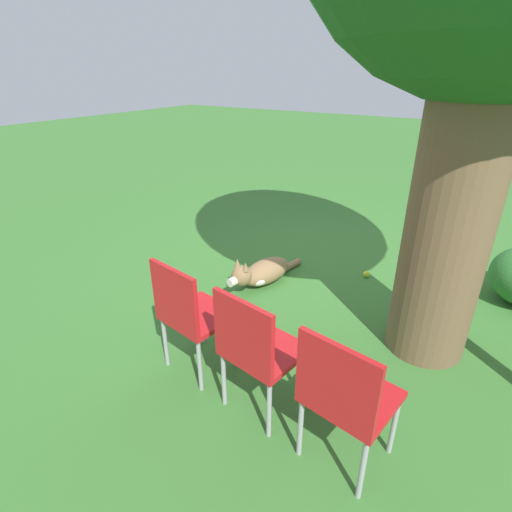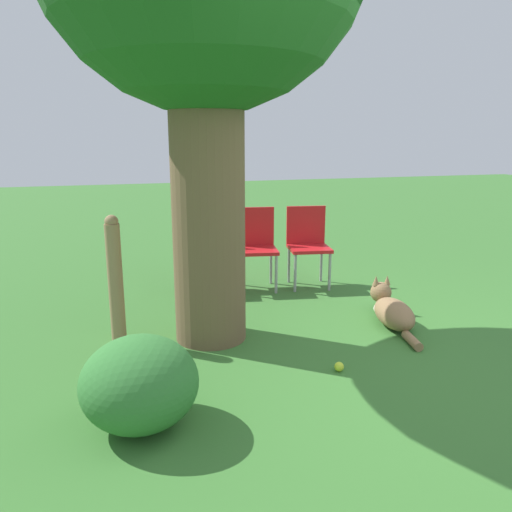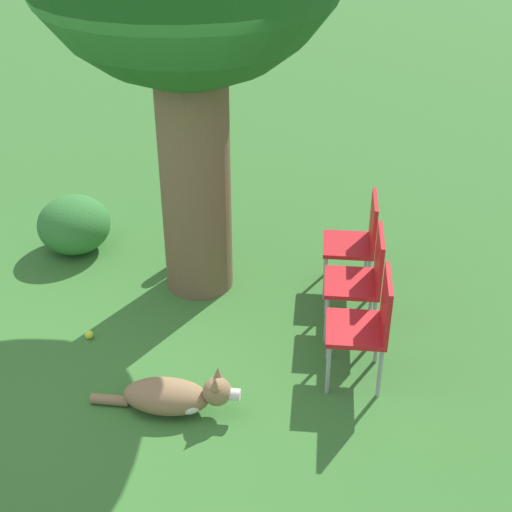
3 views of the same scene
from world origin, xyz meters
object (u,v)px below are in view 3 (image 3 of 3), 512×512
at_px(red_chair_0, 368,321).
at_px(red_chair_1, 363,276).
at_px(dog, 176,396).
at_px(fence_post, 213,192).
at_px(red_chair_2, 358,238).
at_px(tennis_ball, 89,335).

height_order(red_chair_0, red_chair_1, same).
xyz_separation_m(dog, red_chair_1, (1.44, 0.84, 0.38)).
xyz_separation_m(fence_post, red_chair_2, (1.21, -0.92, -0.02)).
bearing_deg(red_chair_1, dog, 39.85).
relative_size(fence_post, red_chair_0, 1.19).
height_order(dog, fence_post, fence_post).
height_order(dog, red_chair_1, red_chair_1).
bearing_deg(red_chair_2, tennis_ball, 23.81).
relative_size(dog, fence_post, 1.01).
bearing_deg(red_chair_1, red_chair_2, -88.06).
height_order(fence_post, tennis_ball, fence_post).
relative_size(fence_post, red_chair_1, 1.19).
distance_m(dog, red_chair_2, 2.12).
distance_m(red_chair_1, tennis_ball, 2.20).
bearing_deg(red_chair_0, dog, 20.13).
bearing_deg(red_chair_2, fence_post, -27.80).
bearing_deg(red_chair_1, red_chair_0, 91.94).
relative_size(red_chair_0, tennis_ball, 12.92).
relative_size(fence_post, red_chair_2, 1.19).
bearing_deg(fence_post, red_chair_1, -53.05).
bearing_deg(dog, red_chair_2, 54.28).
height_order(fence_post, red_chair_1, fence_post).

